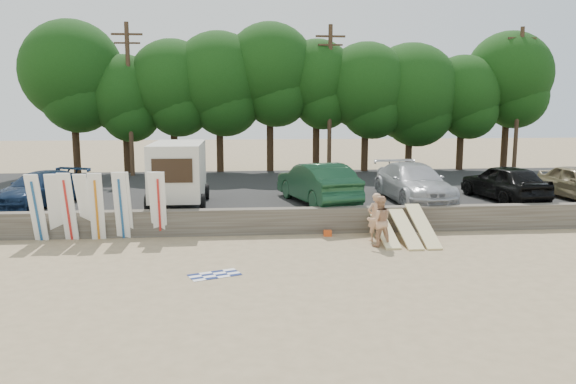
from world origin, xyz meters
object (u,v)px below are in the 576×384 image
car_1 (317,183)px  beachgoer_a (375,217)px  car_3 (504,182)px  box_trailer (178,170)px  car_0 (40,189)px  car_2 (414,183)px  cooler (383,231)px  beachgoer_b (379,221)px

car_1 → beachgoer_a: bearing=94.8°
car_1 → car_3: size_ratio=1.12×
box_trailer → car_3: size_ratio=0.88×
car_0 → car_2: (16.24, -0.42, 0.12)m
cooler → car_2: bearing=78.2°
car_2 → beachgoer_a: bearing=-126.2°
cooler → car_0: bearing=-173.5°
car_0 → car_2: car_2 is taller
car_1 → beachgoer_b: (1.52, -5.00, -0.67)m
car_3 → beachgoer_b: car_3 is taller
car_3 → car_0: bearing=-10.2°
box_trailer → car_0: 5.97m
car_1 → cooler: (2.12, -3.32, -1.43)m
car_0 → beachgoer_a: bearing=1.8°
beachgoer_a → beachgoer_b: bearing=67.4°
car_3 → beachgoer_a: 8.14m
car_0 → beachgoer_a: 14.28m
box_trailer → car_0: size_ratio=0.86×
box_trailer → cooler: size_ratio=11.18×
car_0 → beachgoer_a: size_ratio=2.75×
beachgoer_a → car_2: bearing=-142.0°
car_0 → cooler: 14.59m
car_3 → cooler: 7.33m
car_0 → beachgoer_b: bearing=-1.2°
car_0 → cooler: bearing=5.8°
box_trailer → car_2: box_trailer is taller
beachgoer_b → cooler: 1.93m
car_3 → beachgoer_b: size_ratio=2.64×
car_2 → cooler: 4.25m
cooler → car_3: bearing=49.0°
car_0 → beachgoer_b: (13.44, -5.46, -0.50)m
car_2 → cooler: bearing=-126.5°
cooler → box_trailer: bearing=179.0°
car_0 → car_2: size_ratio=0.86×
box_trailer → car_2: (10.34, -0.01, -0.67)m
car_0 → car_3: bearing=19.6°
car_2 → beachgoer_b: bearing=-122.3°
cooler → beachgoer_b: bearing=-88.0°
cooler → car_1: bearing=144.1°
car_0 → box_trailer: bearing=16.9°
box_trailer → cooler: bearing=-22.4°
car_2 → beachgoer_b: car_2 is taller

